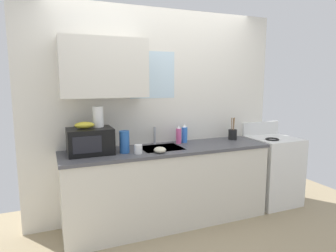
{
  "coord_description": "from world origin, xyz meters",
  "views": [
    {
      "loc": [
        -1.26,
        -3.05,
        1.66
      ],
      "look_at": [
        0.0,
        0.0,
        1.15
      ],
      "focal_mm": 31.62,
      "sensor_mm": 36.0,
      "label": 1
    }
  ],
  "objects": [
    {
      "name": "cereal_canister",
      "position": [
        -0.52,
        -0.05,
        1.02
      ],
      "size": [
        0.1,
        0.1,
        0.24
      ],
      "primitive_type": "cylinder",
      "color": "#2659A5",
      "rests_on": "counter_unit"
    },
    {
      "name": "dish_soap_bottle_pink",
      "position": [
        0.21,
        0.16,
        1.0
      ],
      "size": [
        0.06,
        0.06,
        0.22
      ],
      "color": "#E55999",
      "rests_on": "counter_unit"
    },
    {
      "name": "sink_faucet",
      "position": [
        -0.07,
        0.24,
        1.0
      ],
      "size": [
        0.03,
        0.03,
        0.21
      ],
      "primitive_type": "cylinder",
      "color": "#B2B5BA",
      "rests_on": "counter_unit"
    },
    {
      "name": "utensil_crock",
      "position": [
        0.96,
        0.12,
        0.97
      ],
      "size": [
        0.11,
        0.11,
        0.29
      ],
      "color": "black",
      "rests_on": "counter_unit"
    },
    {
      "name": "small_bowl",
      "position": [
        -0.17,
        -0.2,
        0.93
      ],
      "size": [
        0.13,
        0.13,
        0.06
      ],
      "primitive_type": "ellipsoid",
      "color": "beige",
      "rests_on": "counter_unit"
    },
    {
      "name": "banana_bunch",
      "position": [
        -0.91,
        0.05,
        1.2
      ],
      "size": [
        0.2,
        0.11,
        0.07
      ],
      "primitive_type": "ellipsoid",
      "color": "gold",
      "rests_on": "microwave"
    },
    {
      "name": "mug_white",
      "position": [
        -0.39,
        -0.14,
        0.95
      ],
      "size": [
        0.08,
        0.08,
        0.09
      ],
      "primitive_type": "cylinder",
      "color": "white",
      "rests_on": "counter_unit"
    },
    {
      "name": "stove_range",
      "position": [
        1.54,
        0.0,
        0.46
      ],
      "size": [
        0.6,
        0.6,
        1.08
      ],
      "color": "white",
      "rests_on": "ground"
    },
    {
      "name": "dish_soap_bottle_blue",
      "position": [
        0.3,
        0.19,
        1.01
      ],
      "size": [
        0.07,
        0.07,
        0.23
      ],
      "color": "blue",
      "rests_on": "counter_unit"
    },
    {
      "name": "paper_towel_roll",
      "position": [
        -0.76,
        0.1,
        1.28
      ],
      "size": [
        0.11,
        0.11,
        0.22
      ],
      "primitive_type": "cylinder",
      "color": "white",
      "rests_on": "microwave"
    },
    {
      "name": "microwave",
      "position": [
        -0.86,
        0.05,
        1.04
      ],
      "size": [
        0.46,
        0.35,
        0.27
      ],
      "color": "black",
      "rests_on": "counter_unit"
    },
    {
      "name": "kitchen_wall_assembly",
      "position": [
        -0.12,
        0.31,
        1.35
      ],
      "size": [
        3.16,
        0.42,
        2.5
      ],
      "color": "silver",
      "rests_on": "ground"
    },
    {
      "name": "counter_unit",
      "position": [
        -0.0,
        0.0,
        0.46
      ],
      "size": [
        2.39,
        0.63,
        0.9
      ],
      "color": "silver",
      "rests_on": "ground"
    }
  ]
}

